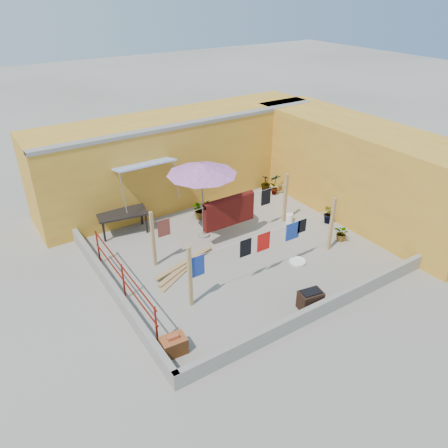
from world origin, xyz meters
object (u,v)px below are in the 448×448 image
at_px(water_jug_a, 290,217).
at_px(brick_stack, 174,345).
at_px(brazier, 310,300).
at_px(green_hose, 247,206).
at_px(white_basin, 297,262).
at_px(outdoor_table, 122,215).
at_px(patio_umbrella, 202,169).
at_px(plant_back_a, 200,209).
at_px(water_jug_b, 289,218).

bearing_deg(water_jug_a, brick_stack, -152.25).
relative_size(brick_stack, brazier, 0.91).
bearing_deg(water_jug_a, green_hose, 112.14).
relative_size(white_basin, water_jug_a, 1.64).
distance_m(white_basin, water_jug_a, 2.66).
height_order(brick_stack, brazier, brazier).
xyz_separation_m(outdoor_table, white_basin, (3.71, -4.59, -0.64)).
relative_size(patio_umbrella, brick_stack, 4.36).
bearing_deg(plant_back_a, green_hose, -6.83).
relative_size(outdoor_table, plant_back_a, 2.39).
xyz_separation_m(patio_umbrella, white_basin, (1.57, -2.93, -2.34)).
bearing_deg(patio_umbrella, brazier, -84.54).
relative_size(outdoor_table, brick_stack, 2.82).
bearing_deg(water_jug_b, green_hose, 107.78).
xyz_separation_m(water_jug_a, plant_back_a, (-2.57, 1.91, 0.22)).
xyz_separation_m(patio_umbrella, outdoor_table, (-2.14, 1.66, -1.71)).
height_order(outdoor_table, brazier, outdoor_table).
height_order(water_jug_a, water_jug_b, water_jug_b).
distance_m(brick_stack, plant_back_a, 6.49).
distance_m(white_basin, plant_back_a, 4.20).
bearing_deg(white_basin, brick_stack, -166.07).
distance_m(patio_umbrella, brick_stack, 5.68).
xyz_separation_m(patio_umbrella, water_jug_a, (3.12, -0.78, -2.25)).
relative_size(outdoor_table, white_basin, 3.34).
bearing_deg(patio_umbrella, water_jug_b, -15.93).
height_order(outdoor_table, brick_stack, outdoor_table).
height_order(outdoor_table, plant_back_a, outdoor_table).
relative_size(outdoor_table, water_jug_b, 4.56).
relative_size(brick_stack, water_jug_b, 1.62).
bearing_deg(white_basin, plant_back_a, 104.04).
xyz_separation_m(brazier, water_jug_a, (2.67, 3.90, -0.13)).
bearing_deg(green_hose, water_jug_a, -67.86).
height_order(brick_stack, green_hose, brick_stack).
height_order(white_basin, plant_back_a, plant_back_a).
relative_size(brazier, water_jug_b, 1.78).
distance_m(green_hose, plant_back_a, 1.93).
relative_size(patio_umbrella, white_basin, 5.16).
xyz_separation_m(brick_stack, brazier, (3.69, -0.55, 0.05)).
xyz_separation_m(patio_umbrella, brick_stack, (-3.24, -4.13, -2.17)).
xyz_separation_m(brick_stack, white_basin, (4.81, 1.19, -0.17)).
bearing_deg(plant_back_a, white_basin, -75.96).
bearing_deg(white_basin, water_jug_b, 55.39).
relative_size(patio_umbrella, green_hose, 5.19).
distance_m(white_basin, water_jug_b, 2.53).
distance_m(brazier, white_basin, 2.08).
xyz_separation_m(outdoor_table, water_jug_a, (5.26, -2.44, -0.54)).
height_order(patio_umbrella, water_jug_a, patio_umbrella).
distance_m(outdoor_table, water_jug_b, 5.74).
bearing_deg(outdoor_table, brazier, -67.78).
height_order(green_hose, plant_back_a, plant_back_a).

